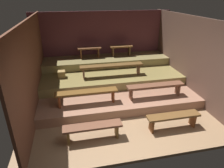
{
  "coord_description": "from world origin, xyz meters",
  "views": [
    {
      "loc": [
        -1.41,
        -3.42,
        3.29
      ],
      "look_at": [
        -0.21,
        2.2,
        0.64
      ],
      "focal_mm": 31.94,
      "sensor_mm": 36.0,
      "label": 1
    }
  ],
  "objects": [
    {
      "name": "wall_right",
      "position": [
        2.52,
        2.43,
        1.31
      ],
      "size": [
        0.06,
        5.65,
        2.62
      ],
      "primitive_type": "cube",
      "color": "brown",
      "rests_on": "ground"
    },
    {
      "name": "bench_middle_center",
      "position": [
        -0.05,
        3.0,
        0.93
      ],
      "size": [
        2.21,
        0.3,
        0.42
      ],
      "color": "brown",
      "rests_on": "platform_middle"
    },
    {
      "name": "bench_upper_right",
      "position": [
        0.65,
        4.41,
        1.19
      ],
      "size": [
        0.92,
        0.3,
        0.42
      ],
      "color": "brown",
      "rests_on": "platform_upper"
    },
    {
      "name": "wooden_crate_middle",
      "position": [
        -1.78,
        3.21,
        0.7
      ],
      "size": [
        0.24,
        0.24,
        0.24
      ],
      "primitive_type": "cube",
      "color": "olive",
      "rests_on": "platform_middle"
    },
    {
      "name": "wall_left",
      "position": [
        -2.52,
        2.43,
        1.31
      ],
      "size": [
        0.06,
        5.65,
        2.62
      ],
      "primitive_type": "cube",
      "color": "brown",
      "rests_on": "ground"
    },
    {
      "name": "bench_floor_right",
      "position": [
        1.05,
        0.48,
        0.33
      ],
      "size": [
        1.41,
        0.3,
        0.42
      ],
      "color": "brown",
      "rests_on": "ground"
    },
    {
      "name": "bench_upper_left",
      "position": [
        -0.65,
        4.41,
        1.19
      ],
      "size": [
        0.92,
        0.3,
        0.42
      ],
      "color": "brown",
      "rests_on": "platform_upper"
    },
    {
      "name": "bench_lower_right",
      "position": [
        1.06,
        1.73,
        0.63
      ],
      "size": [
        1.8,
        0.3,
        0.42
      ],
      "color": "brown",
      "rests_on": "platform_lower"
    },
    {
      "name": "ground",
      "position": [
        0.0,
        2.43,
        -0.04
      ],
      "size": [
        5.78,
        5.65,
        0.08
      ],
      "primitive_type": "cube",
      "color": "#8E6D4E"
    },
    {
      "name": "wall_back",
      "position": [
        0.0,
        4.88,
        1.31
      ],
      "size": [
        5.78,
        0.06,
        2.62
      ],
      "primitive_type": "cube",
      "color": "brown",
      "rests_on": "ground"
    },
    {
      "name": "platform_upper",
      "position": [
        0.0,
        4.26,
        0.73
      ],
      "size": [
        4.98,
        1.19,
        0.29
      ],
      "primitive_type": "cube",
      "color": "olive",
      "rests_on": "platform_middle"
    },
    {
      "name": "bench_floor_left",
      "position": [
        -1.05,
        0.48,
        0.33
      ],
      "size": [
        1.41,
        0.3,
        0.42
      ],
      "color": "brown",
      "rests_on": "ground"
    },
    {
      "name": "bench_lower_left",
      "position": [
        -1.06,
        1.73,
        0.63
      ],
      "size": [
        1.8,
        0.3,
        0.42
      ],
      "color": "brown",
      "rests_on": "platform_lower"
    },
    {
      "name": "platform_lower",
      "position": [
        0.0,
        3.01,
        0.15
      ],
      "size": [
        4.98,
        3.69,
        0.29
      ],
      "primitive_type": "cube",
      "color": "#956851",
      "rests_on": "ground"
    },
    {
      "name": "platform_middle",
      "position": [
        0.0,
        3.59,
        0.44
      ],
      "size": [
        4.98,
        2.52,
        0.29
      ],
      "primitive_type": "cube",
      "color": "olive",
      "rests_on": "platform_lower"
    }
  ]
}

